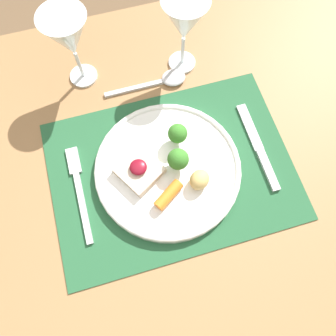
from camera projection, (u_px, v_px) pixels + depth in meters
ground_plane at (170, 232)px, 1.38m from camera, size 8.00×8.00×0.00m
dining_table at (171, 185)px, 0.77m from camera, size 1.28×0.90×0.75m
placemat at (172, 170)px, 0.67m from camera, size 0.49×0.35×0.00m
dinner_plate at (168, 169)px, 0.65m from camera, size 0.29×0.29×0.07m
fork at (79, 186)px, 0.65m from camera, size 0.02×0.20×0.01m
knife at (260, 152)px, 0.68m from camera, size 0.02×0.20×0.01m
spoon at (166, 80)px, 0.74m from camera, size 0.19×0.05×0.02m
wine_glass_near at (184, 22)px, 0.65m from camera, size 0.10×0.10×0.18m
wine_glass_far at (69, 38)px, 0.64m from camera, size 0.10×0.10×0.18m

